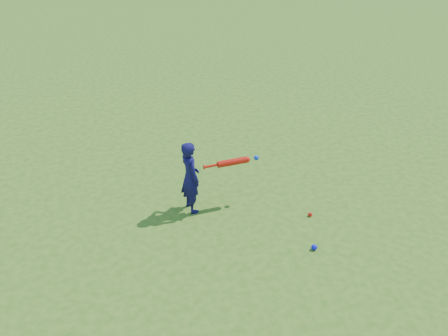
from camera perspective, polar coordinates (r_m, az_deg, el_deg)
name	(u,v)px	position (r m, az deg, el deg)	size (l,w,h in m)	color
ground	(138,229)	(6.95, -9.83, -6.89)	(80.00, 80.00, 0.00)	#376618
child	(190,177)	(6.95, -3.88, -1.04)	(0.39, 0.26, 1.08)	#110E43
ground_ball_red	(310,214)	(7.17, 9.82, -5.25)	(0.06, 0.06, 0.06)	red
ground_ball_blue	(314,247)	(6.59, 10.27, -8.91)	(0.08, 0.08, 0.08)	#0C12D7
bat_swing	(235,162)	(7.01, 1.25, 0.73)	(0.82, 0.19, 0.09)	red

